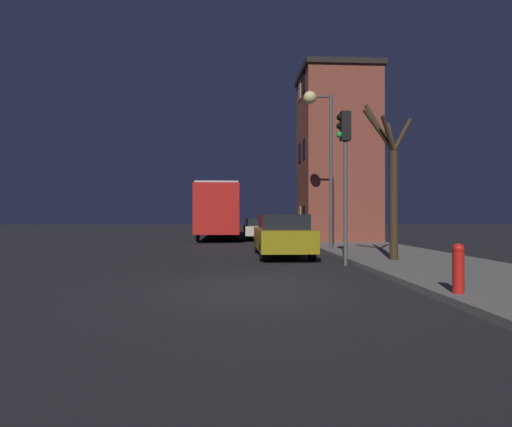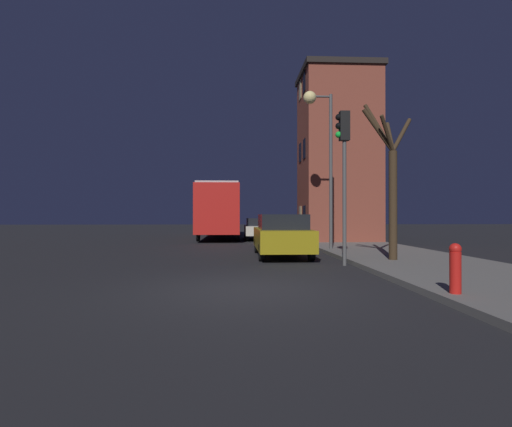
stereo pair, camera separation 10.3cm
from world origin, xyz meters
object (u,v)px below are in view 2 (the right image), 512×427
bare_tree (391,179)px  car_mid_lane (259,228)px  car_near_lane (282,235)px  traffic_light (343,156)px  fire_hydrant (455,267)px  bus (221,208)px  streetlamp (319,129)px

bare_tree → car_mid_lane: 13.32m
car_near_lane → car_mid_lane: 10.38m
traffic_light → car_near_lane: (-1.61, 2.70, -2.57)m
car_near_lane → fire_hydrant: (2.24, -7.83, -0.20)m
bus → car_mid_lane: (2.53, -2.43, -1.33)m
bare_tree → fire_hydrant: size_ratio=5.58×
bare_tree → fire_hydrant: bare_tree is taller
car_mid_lane → bare_tree: bearing=-74.7°
traffic_light → car_near_lane: size_ratio=1.03×
fire_hydrant → streetlamp: bearing=92.6°
car_near_lane → bus: bearing=102.2°
fire_hydrant → traffic_light: bearing=97.1°
car_mid_lane → streetlamp: bearing=-76.5°
traffic_light → bare_tree: size_ratio=0.94×
bare_tree → bus: (-6.01, 15.14, -0.64)m
bus → car_near_lane: (2.77, -12.82, -1.26)m
car_near_lane → car_mid_lane: (-0.24, 10.38, -0.07)m
car_mid_lane → car_near_lane: bearing=-88.7°
bus → car_near_lane: bus is taller
fire_hydrant → car_near_lane: bearing=106.0°
car_near_lane → fire_hydrant: size_ratio=5.10×
bus → car_mid_lane: 3.76m
bus → traffic_light: bearing=-74.2°
traffic_light → car_near_lane: 4.06m
traffic_light → bare_tree: 1.81m
bare_tree → car_near_lane: bearing=144.4°
streetlamp → car_mid_lane: (-2.05, 8.49, -4.45)m
streetlamp → bus: size_ratio=0.57×
car_mid_lane → traffic_light: bearing=-82.0°
car_mid_lane → fire_hydrant: car_mid_lane is taller
car_near_lane → bare_tree: bearing=-35.6°
car_mid_lane → bus: bearing=136.1°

